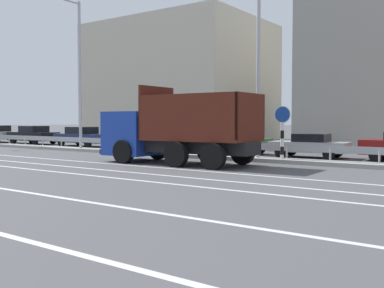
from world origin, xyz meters
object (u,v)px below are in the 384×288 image
median_road_sign (282,133)px  street_lamp_2 (257,46)px  parked_car_3 (147,139)px  dump_truck (164,135)px  parked_car_4 (233,142)px  parked_car_5 (310,145)px  parked_car_1 (33,135)px  parked_car_2 (83,136)px  street_lamp_1 (77,68)px

median_road_sign → street_lamp_2: size_ratio=0.26×
parked_car_3 → street_lamp_2: bearing=-112.6°
dump_truck → parked_car_4: bearing=1.9°
parked_car_3 → parked_car_4: parked_car_3 is taller
street_lamp_2 → parked_car_3: size_ratio=2.14×
dump_truck → median_road_sign: (4.35, 3.13, 0.13)m
street_lamp_2 → parked_car_5: 5.98m
median_road_sign → parked_car_5: bearing=90.5°
dump_truck → parked_car_3: 9.75m
parked_car_1 → parked_car_2: (5.84, 0.15, -0.02)m
parked_car_4 → parked_car_3: bearing=-84.5°
parked_car_5 → median_road_sign: bearing=176.1°
parked_car_3 → parked_car_4: (6.53, 0.17, -0.04)m
street_lamp_2 → parked_car_1: (-21.97, 3.28, -4.62)m
parked_car_1 → parked_car_5: bearing=-90.7°
dump_truck → median_road_sign: 5.36m
dump_truck → parked_car_3: dump_truck is taller
dump_truck → street_lamp_1: (-9.16, 2.85, 3.91)m
parked_car_1 → parked_car_5: parked_car_1 is taller
dump_truck → parked_car_4: 7.00m
median_road_sign → parked_car_4: size_ratio=0.58×
parked_car_5 → parked_car_4: bearing=80.8°
median_road_sign → street_lamp_2: street_lamp_2 is taller
parked_car_4 → street_lamp_1: bearing=-60.7°
street_lamp_1 → dump_truck: bearing=-17.3°
street_lamp_1 → street_lamp_2: size_ratio=0.94×
median_road_sign → parked_car_5: size_ratio=0.63×
street_lamp_1 → parked_car_2: 6.96m
dump_truck → parked_car_3: (-6.97, 6.79, -0.52)m
street_lamp_1 → parked_car_5: (13.48, 3.72, -4.50)m
parked_car_3 → parked_car_2: bearing=89.7°
parked_car_4 → parked_car_2: bearing=-84.2°
parked_car_2 → parked_car_5: size_ratio=1.19×
median_road_sign → parked_car_2: median_road_sign is taller
street_lamp_1 → parked_car_3: bearing=61.0°
median_road_sign → parked_car_5: median_road_sign is taller
street_lamp_1 → parked_car_2: size_ratio=1.91×
dump_truck → parked_car_1: bearing=69.5°
dump_truck → parked_car_5: dump_truck is taller
street_lamp_2 → parked_car_2: street_lamp_2 is taller
street_lamp_2 → parked_car_1: bearing=171.5°
parked_car_3 → parked_car_5: 11.30m
parked_car_1 → median_road_sign: bearing=-99.1°
dump_truck → street_lamp_1: bearing=71.0°
parked_car_4 → parked_car_1: bearing=-84.3°
street_lamp_2 → parked_car_5: street_lamp_2 is taller
street_lamp_1 → street_lamp_2: bearing=1.3°
parked_car_2 → parked_car_3: bearing=93.0°
street_lamp_2 → parked_car_2: (-16.12, 3.43, -4.64)m
median_road_sign → street_lamp_1: street_lamp_1 is taller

